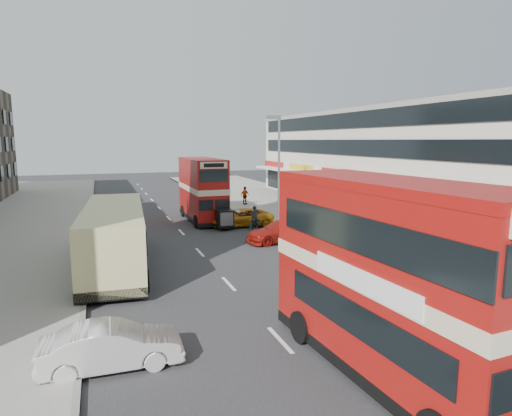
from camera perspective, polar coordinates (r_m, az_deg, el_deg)
name	(u,v)px	position (r m, az deg, el deg)	size (l,w,h in m)	color
ground	(307,370)	(13.33, 6.70, -20.17)	(160.00, 160.00, 0.00)	#28282B
road_surface	(181,232)	(31.53, -9.66, -3.11)	(12.00, 90.00, 0.01)	#28282B
pavement_right	(331,221)	(35.55, 9.74, -1.65)	(12.00, 90.00, 0.15)	gray
kerb_left	(89,238)	(31.08, -20.83, -3.61)	(0.20, 90.00, 0.16)	gray
kerb_right	(262,226)	(33.08, 0.80, -2.30)	(0.20, 90.00, 0.16)	gray
commercial_row	(401,160)	(41.10, 18.27, 5.92)	(9.90, 46.20, 9.30)	beige
street_lamp	(278,164)	(30.80, 2.86, 5.70)	(1.00, 0.20, 8.12)	slate
bus_main	(392,279)	(12.50, 17.24, -8.74)	(3.19, 9.58, 5.24)	black
bus_second	(203,189)	(35.47, -6.95, 2.43)	(2.44, 8.80, 4.84)	black
coach	(114,235)	(23.32, -17.91, -3.30)	(3.52, 11.22, 2.93)	black
car_left_front	(112,346)	(13.69, -18.19, -16.69)	(1.38, 3.95, 1.30)	beige
car_right_a	(282,231)	(28.13, 3.42, -3.01)	(1.95, 4.79, 1.39)	#9B170F
car_right_b	(241,218)	(33.12, -1.94, -1.25)	(2.22, 4.81, 1.34)	#C17713
pedestrian_near	(319,224)	(28.25, 8.24, -2.10)	(0.74, 0.50, 2.00)	gray
pedestrian_far	(245,196)	(43.38, -1.47, 1.63)	(1.04, 0.43, 1.77)	gray
cyclist	(255,224)	(30.94, -0.13, -2.04)	(0.70, 1.98, 1.88)	gray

